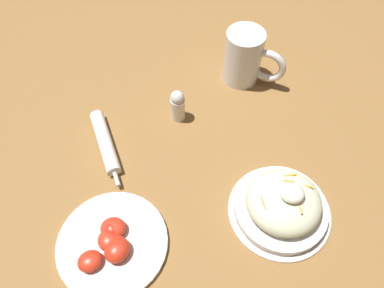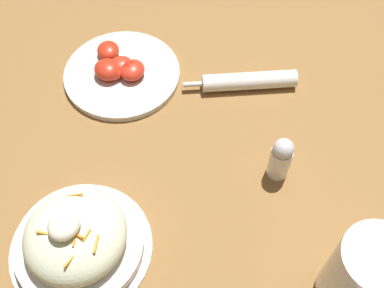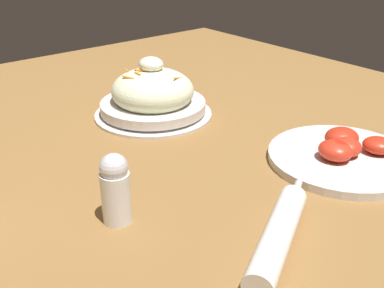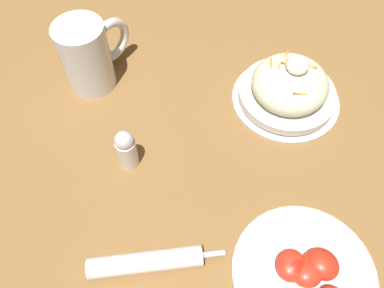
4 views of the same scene
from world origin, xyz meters
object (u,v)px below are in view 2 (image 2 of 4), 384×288
tomato_plate (121,71)px  beer_mug (360,281)px  salad_plate (77,239)px  salt_shaker (281,158)px  napkin_roll (248,81)px

tomato_plate → beer_mug: bearing=64.6°
salad_plate → salt_shaker: salad_plate is taller
napkin_roll → tomato_plate: tomato_plate is taller
tomato_plate → salt_shaker: salt_shaker is taller
salt_shaker → napkin_roll: bearing=-145.0°
tomato_plate → salt_shaker: bearing=76.3°
salad_plate → beer_mug: 0.39m
napkin_roll → salt_shaker: bearing=35.0°
salad_plate → beer_mug: bearing=103.9°
salad_plate → napkin_roll: (-0.40, 0.12, -0.02)m
beer_mug → salt_shaker: beer_mug is taller
salad_plate → salt_shaker: size_ratio=2.40×
napkin_roll → salad_plate: bearing=-16.3°
salad_plate → salt_shaker: (-0.25, 0.23, 0.01)m
beer_mug → napkin_roll: bearing=-139.3°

